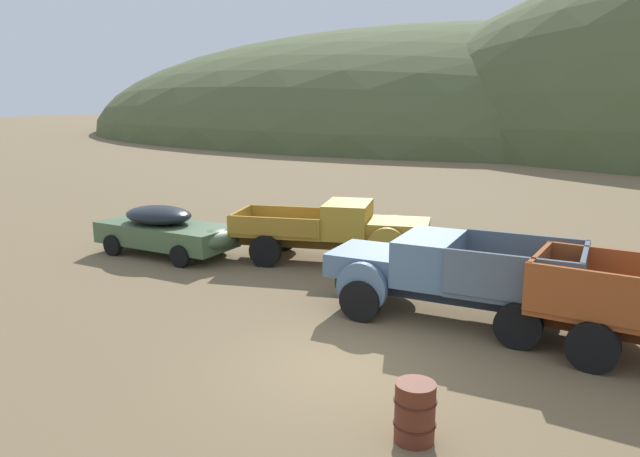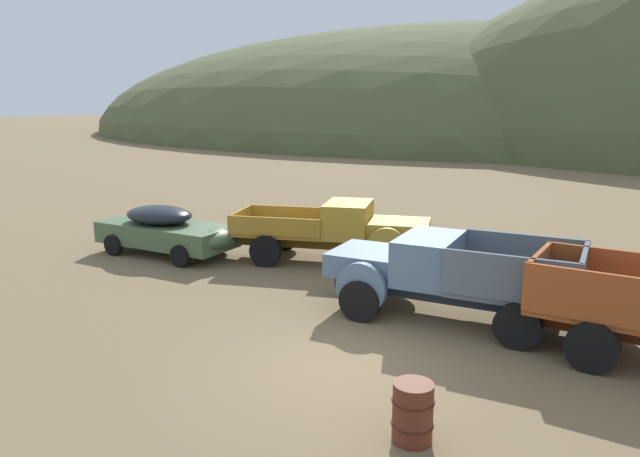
{
  "view_description": "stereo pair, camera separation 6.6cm",
  "coord_description": "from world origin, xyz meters",
  "px_view_note": "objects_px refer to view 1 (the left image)",
  "views": [
    {
      "loc": [
        4.66,
        -9.41,
        4.98
      ],
      "look_at": [
        -2.95,
        4.4,
        1.53
      ],
      "focal_mm": 33.5,
      "sensor_mm": 36.0,
      "label": 1
    },
    {
      "loc": [
        4.72,
        -9.38,
        4.98
      ],
      "look_at": [
        -2.95,
        4.4,
        1.53
      ],
      "focal_mm": 33.5,
      "sensor_mm": 36.0,
      "label": 2
    }
  ],
  "objects_px": {
    "truck_mustard": "(344,230)",
    "oil_drum_foreground": "(415,412)",
    "car_weathered_green": "(169,230)",
    "truck_chalk_blue": "(436,273)"
  },
  "relations": [
    {
      "from": "truck_chalk_blue",
      "to": "car_weathered_green",
      "type": "bearing_deg",
      "value": -9.82
    },
    {
      "from": "car_weathered_green",
      "to": "oil_drum_foreground",
      "type": "bearing_deg",
      "value": -30.9
    },
    {
      "from": "truck_chalk_blue",
      "to": "oil_drum_foreground",
      "type": "bearing_deg",
      "value": 102.64
    },
    {
      "from": "truck_mustard",
      "to": "oil_drum_foreground",
      "type": "relative_size",
      "value": 6.81
    },
    {
      "from": "car_weathered_green",
      "to": "oil_drum_foreground",
      "type": "xyz_separation_m",
      "value": [
        10.69,
        -6.4,
        -0.36
      ]
    },
    {
      "from": "truck_mustard",
      "to": "oil_drum_foreground",
      "type": "bearing_deg",
      "value": -73.33
    },
    {
      "from": "truck_mustard",
      "to": "oil_drum_foreground",
      "type": "height_order",
      "value": "truck_mustard"
    },
    {
      "from": "truck_mustard",
      "to": "oil_drum_foreground",
      "type": "distance_m",
      "value": 9.96
    },
    {
      "from": "car_weathered_green",
      "to": "truck_chalk_blue",
      "type": "xyz_separation_m",
      "value": [
        9.29,
        -1.2,
        0.21
      ]
    },
    {
      "from": "oil_drum_foreground",
      "to": "car_weathered_green",
      "type": "bearing_deg",
      "value": 149.09
    }
  ]
}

